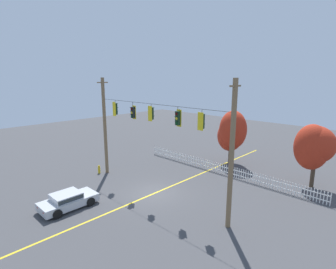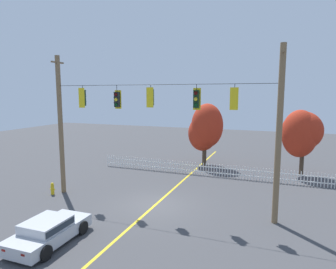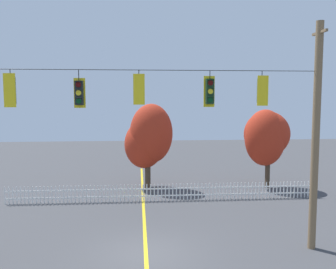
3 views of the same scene
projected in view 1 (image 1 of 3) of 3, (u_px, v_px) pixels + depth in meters
ground at (154, 193)px, 21.20m from camera, size 80.00×80.00×0.00m
lane_centerline_stripe at (154, 193)px, 21.20m from camera, size 0.16×36.00×0.01m
signal_support_span at (154, 138)px, 20.20m from camera, size 14.02×1.10×9.20m
traffic_signal_northbound_secondary at (115, 109)px, 23.19m from camera, size 0.43×0.38×1.40m
traffic_signal_eastbound_side at (133, 112)px, 21.53m from camera, size 0.43×0.38×1.44m
traffic_signal_southbound_primary at (151, 113)px, 19.94m from camera, size 0.43×0.38×1.31m
traffic_signal_westbound_side at (178, 118)px, 18.10m from camera, size 0.43×0.38×1.41m
traffic_signal_northbound_primary at (202, 121)px, 16.67m from camera, size 0.43×0.38×1.36m
white_picket_fence at (220, 169)px, 25.43m from camera, size 18.92×0.06×1.04m
autumn_maple_near_fence at (232, 133)px, 27.77m from camera, size 3.31×2.95×5.85m
autumn_maple_mid at (313, 146)px, 21.78m from camera, size 3.19×2.77×5.46m
parked_car at (68, 200)px, 18.76m from camera, size 2.03×3.97×1.15m
fire_hydrant at (99, 169)px, 25.58m from camera, size 0.38×0.22×0.83m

